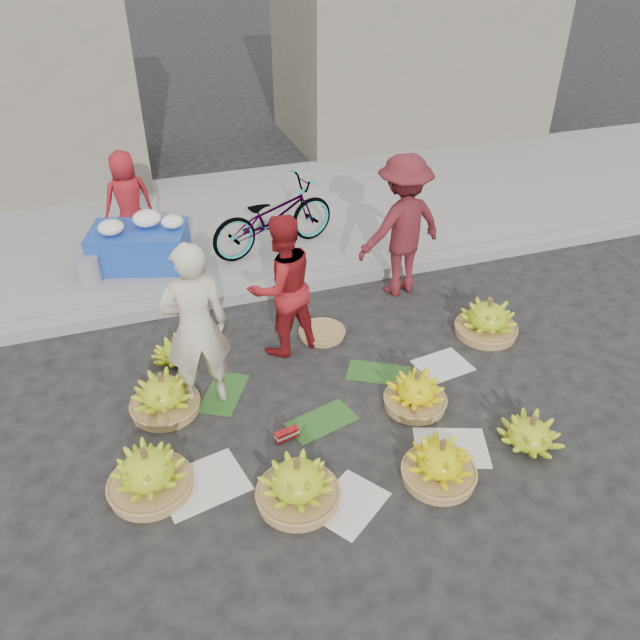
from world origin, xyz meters
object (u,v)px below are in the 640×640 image
object	(u,v)px
banana_bunch_4	(416,392)
flower_table	(140,244)
banana_bunch_0	(148,472)
vendor_cream	(195,327)
bicycle	(273,217)

from	to	relation	value
banana_bunch_4	flower_table	bearing A→B (deg)	122.17
banana_bunch_4	flower_table	distance (m)	4.22
banana_bunch_0	flower_table	distance (m)	3.83
banana_bunch_0	vendor_cream	distance (m)	1.35
flower_table	banana_bunch_4	bearing A→B (deg)	-41.53
banana_bunch_4	bicycle	bearing A→B (deg)	97.97
flower_table	bicycle	world-z (taller)	bicycle
banana_bunch_0	flower_table	world-z (taller)	flower_table
banana_bunch_0	vendor_cream	world-z (taller)	vendor_cream
vendor_cream	flower_table	bearing A→B (deg)	-85.13
banana_bunch_4	bicycle	xyz separation A→B (m)	(-0.48, 3.43, 0.42)
vendor_cream	flower_table	world-z (taller)	vendor_cream
banana_bunch_4	bicycle	size ratio (longest dim) A/B	0.35
banana_bunch_4	banana_bunch_0	bearing A→B (deg)	-174.59
banana_bunch_0	banana_bunch_4	distance (m)	2.57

